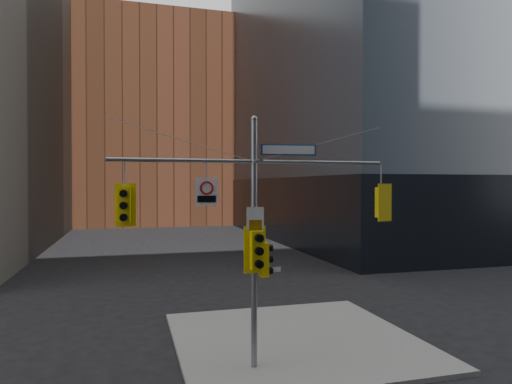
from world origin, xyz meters
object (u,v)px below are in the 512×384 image
signal_assembly (254,217)px  traffic_light_east_arm (381,202)px  traffic_light_west_arm (125,205)px  regulatory_sign_arm (207,191)px  traffic_light_pole_front (257,250)px  street_sign_blade (289,150)px  traffic_light_pole_side (265,260)px

signal_assembly → traffic_light_east_arm: size_ratio=6.97×
signal_assembly → traffic_light_east_arm: signal_assembly is taller
traffic_light_west_arm → regulatory_sign_arm: 2.20m
traffic_light_pole_front → regulatory_sign_arm: regulatory_sign_arm is taller
traffic_light_pole_front → traffic_light_east_arm: bearing=0.3°
traffic_light_west_arm → traffic_light_east_arm: (7.59, -0.01, 0.00)m
street_sign_blade → traffic_light_west_arm: bearing=-173.8°
traffic_light_pole_front → street_sign_blade: bearing=11.1°
signal_assembly → street_sign_blade: 2.19m
signal_assembly → street_sign_blade: signal_assembly is taller
street_sign_blade → regulatory_sign_arm: bearing=-173.1°
signal_assembly → traffic_light_pole_front: size_ratio=6.01×
traffic_light_west_arm → traffic_light_pole_front: size_ratio=0.86×
traffic_light_east_arm → regulatory_sign_arm: bearing=-14.6°
signal_assembly → traffic_light_pole_front: signal_assembly is taller
traffic_light_east_arm → regulatory_sign_arm: size_ratio=1.51×
signal_assembly → traffic_light_pole_side: size_ratio=8.16×
signal_assembly → traffic_light_west_arm: bearing=179.8°
traffic_light_west_arm → regulatory_sign_arm: regulatory_sign_arm is taller
traffic_light_pole_front → regulatory_sign_arm: (-1.37, 0.25, 1.66)m
regulatory_sign_arm → traffic_light_pole_side: bearing=7.3°
traffic_light_east_arm → traffic_light_pole_front: (-4.05, -0.27, -1.29)m
traffic_light_pole_side → traffic_light_pole_front: (-0.32, -0.28, 0.32)m
traffic_light_pole_side → street_sign_blade: bearing=-94.8°
traffic_light_west_arm → street_sign_blade: size_ratio=0.71×
traffic_light_pole_side → traffic_light_west_arm: bearing=85.7°
traffic_light_pole_side → traffic_light_east_arm: bearing=-94.4°
street_sign_blade → signal_assembly: bearing=-173.5°
traffic_light_pole_front → street_sign_blade: street_sign_blade is taller
traffic_light_west_arm → traffic_light_pole_side: (3.86, -0.00, -1.61)m
traffic_light_east_arm → traffic_light_pole_side: 4.06m
traffic_light_east_arm → traffic_light_pole_front: bearing=-11.0°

